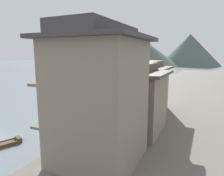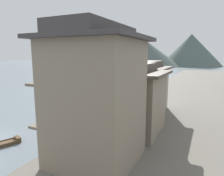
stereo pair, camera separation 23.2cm
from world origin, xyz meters
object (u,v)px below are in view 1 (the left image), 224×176
boat_crossing_west (118,106)px  boat_midriver_drifting (66,135)px  house_waterfront_nearest (98,96)px  boat_upstream_distant (162,80)px  house_waterfront_tall (146,87)px  boat_moored_third (158,83)px  boat_moored_nearest (111,86)px  boat_moored_far (153,86)px  boat_moored_second (159,77)px  house_waterfront_second (132,98)px  boat_midriver_upstream (135,97)px

boat_crossing_west → boat_midriver_drifting: bearing=-92.5°
boat_midriver_drifting → house_waterfront_nearest: bearing=-32.6°
boat_midriver_drifting → boat_upstream_distant: size_ratio=0.83×
boat_midriver_drifting → house_waterfront_nearest: size_ratio=0.43×
house_waterfront_tall → boat_moored_third: bearing=99.9°
boat_moored_nearest → boat_upstream_distant: bearing=64.6°
boat_moored_far → house_waterfront_tall: 24.39m
boat_moored_second → boat_midriver_drifting: size_ratio=1.12×
boat_crossing_west → house_waterfront_nearest: size_ratio=0.51×
boat_moored_nearest → boat_moored_second: bearing=74.3°
boat_moored_nearest → boat_midriver_drifting: (8.55, -27.63, -0.11)m
boat_moored_nearest → house_waterfront_nearest: (14.19, -31.25, 4.86)m
boat_upstream_distant → boat_crossing_west: boat_crossing_west is taller
house_waterfront_second → house_waterfront_tall: same height
house_waterfront_nearest → boat_crossing_west: bearing=109.0°
house_waterfront_second → house_waterfront_nearest: bearing=-91.1°
boat_midriver_drifting → boat_moored_nearest: bearing=107.2°
house_waterfront_second → house_waterfront_tall: (-0.51, 6.33, -0.00)m
boat_upstream_distant → house_waterfront_nearest: 49.45m
boat_crossing_west → house_waterfront_nearest: house_waterfront_nearest is taller
boat_upstream_distant → house_waterfront_second: (5.95, -42.76, 3.70)m
boat_upstream_distant → house_waterfront_tall: bearing=-81.5°
boat_upstream_distant → boat_midriver_drifting: bearing=-89.8°
boat_moored_third → house_waterfront_nearest: 43.14m
house_waterfront_second → boat_midriver_upstream: bearing=107.8°
house_waterfront_tall → boat_moored_nearest: bearing=126.2°
boat_midriver_upstream → boat_crossing_west: size_ratio=0.87×
boat_midriver_drifting → boat_crossing_west: size_ratio=0.84×
boat_moored_nearest → house_waterfront_nearest: size_ratio=0.44×
boat_moored_second → house_waterfront_tall: house_waterfront_tall is taller
boat_moored_second → house_waterfront_second: (7.88, -48.05, 3.53)m
boat_moored_second → boat_moored_third: bearing=-79.6°
boat_midriver_drifting → boat_midriver_upstream: 18.70m
boat_moored_nearest → boat_moored_far: bearing=28.1°
boat_upstream_distant → boat_crossing_west: 33.87m
boat_moored_second → boat_crossing_west: size_ratio=0.94×
boat_moored_second → house_waterfront_tall: (7.38, -41.72, 3.53)m
boat_midriver_upstream → house_waterfront_tall: 11.53m
boat_moored_third → boat_crossing_west: boat_crossing_west is taller
boat_moored_nearest → house_waterfront_nearest: bearing=-65.6°
boat_moored_second → boat_upstream_distant: bearing=-69.9°
boat_moored_far → boat_moored_second: bearing=98.1°
boat_midriver_drifting → house_waterfront_tall: size_ratio=0.53×
boat_moored_second → house_waterfront_nearest: size_ratio=0.48×
boat_moored_second → boat_moored_third: (2.14, -11.66, -0.13)m
boat_moored_far → boat_crossing_west: 21.07m
house_waterfront_second → boat_upstream_distant: bearing=97.9°
boat_midriver_upstream → house_waterfront_tall: house_waterfront_tall is taller
boat_moored_nearest → house_waterfront_tall: (13.80, -18.82, 3.56)m
boat_crossing_west → boat_moored_far: bearing=90.1°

